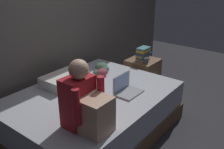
{
  "coord_description": "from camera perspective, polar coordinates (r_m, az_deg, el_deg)",
  "views": [
    {
      "loc": [
        -2.19,
        -1.54,
        1.93
      ],
      "look_at": [
        -0.07,
        0.1,
        0.78
      ],
      "focal_mm": 41.18,
      "sensor_mm": 36.0,
      "label": 1
    }
  ],
  "objects": [
    {
      "name": "person_sitting",
      "position": [
        2.33,
        -5.97,
        -6.36
      ],
      "size": [
        0.39,
        0.44,
        0.66
      ],
      "color": "#B21E28",
      "rests_on": "bed"
    },
    {
      "name": "laptop",
      "position": [
        3.03,
        3.13,
        -3.11
      ],
      "size": [
        0.32,
        0.23,
        0.22
      ],
      "color": "#9EA0A5",
      "rests_on": "bed"
    },
    {
      "name": "book_stack",
      "position": [
        3.99,
        6.91,
        4.58
      ],
      "size": [
        0.24,
        0.16,
        0.21
      ],
      "color": "beige",
      "rests_on": "nightstand"
    },
    {
      "name": "mug",
      "position": [
        3.87,
        7.5,
        3.03
      ],
      "size": [
        0.08,
        0.08,
        0.09
      ],
      "primitive_type": "cylinder",
      "color": "#3D3D42",
      "rests_on": "nightstand"
    },
    {
      "name": "nightstand",
      "position": [
        4.15,
        6.77,
        -0.39
      ],
      "size": [
        0.44,
        0.46,
        0.57
      ],
      "color": "brown",
      "rests_on": "ground_plane"
    },
    {
      "name": "clothes_pile",
      "position": [
        3.59,
        -2.38,
        1.07
      ],
      "size": [
        0.36,
        0.3,
        0.11
      ],
      "color": "#4C6B56",
      "rests_on": "bed"
    },
    {
      "name": "wall_back",
      "position": [
        3.55,
        -13.84,
        13.13
      ],
      "size": [
        5.6,
        0.1,
        2.7
      ],
      "primitive_type": "cube",
      "color": "#605B56",
      "rests_on": "ground_plane"
    },
    {
      "name": "ground_plane",
      "position": [
        3.3,
        2.17,
        -12.65
      ],
      "size": [
        8.0,
        8.0,
        0.0
      ],
      "primitive_type": "plane",
      "color": "#2D2D33"
    },
    {
      "name": "pillow",
      "position": [
        3.31,
        -10.45,
        -1.0
      ],
      "size": [
        0.56,
        0.36,
        0.13
      ],
      "primitive_type": "cube",
      "color": "silver",
      "rests_on": "bed"
    },
    {
      "name": "bed",
      "position": [
        3.18,
        -4.34,
        -8.51
      ],
      "size": [
        2.0,
        1.5,
        0.53
      ],
      "color": "brown",
      "rests_on": "ground_plane"
    }
  ]
}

